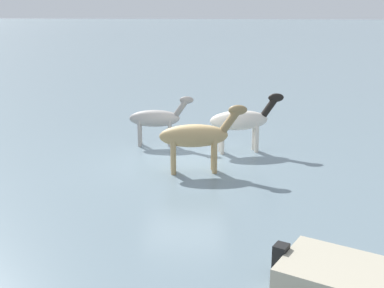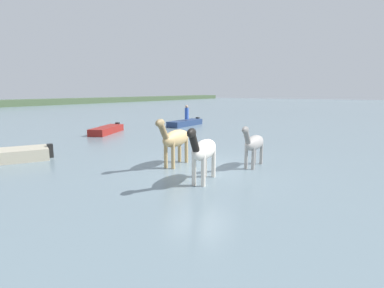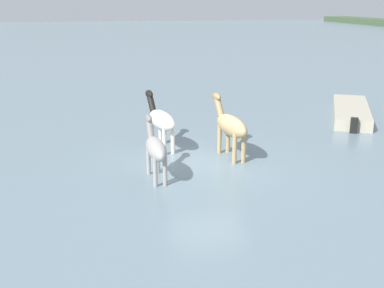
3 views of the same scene
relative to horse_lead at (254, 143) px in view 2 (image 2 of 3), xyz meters
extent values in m
plane|color=slate|center=(-1.06, 1.80, -0.94)|extent=(213.00, 213.00, 0.00)
ellipsoid|color=#9E9993|center=(0.08, 0.01, 0.01)|extent=(1.74, 0.62, 0.57)
cylinder|color=#9E9993|center=(-0.42, -0.17, -0.46)|extent=(0.13, 0.13, 0.94)
cylinder|color=#9E9993|center=(-0.44, 0.11, -0.46)|extent=(0.13, 0.13, 0.94)
cylinder|color=#9E9993|center=(0.60, -0.10, -0.46)|extent=(0.13, 0.13, 0.94)
cylinder|color=#9E9993|center=(0.58, 0.18, -0.46)|extent=(0.13, 0.13, 0.94)
cylinder|color=slate|center=(-0.82, -0.06, 0.38)|extent=(0.53, 0.23, 0.63)
ellipsoid|color=slate|center=(-1.00, -0.07, 0.64)|extent=(0.48, 0.23, 0.25)
ellipsoid|color=tan|center=(-1.42, 2.69, 0.15)|extent=(2.04, 0.88, 0.66)
cylinder|color=tan|center=(-1.98, 2.44, -0.39)|extent=(0.15, 0.15, 1.09)
cylinder|color=tan|center=(-2.03, 2.76, -0.39)|extent=(0.15, 0.15, 1.09)
cylinder|color=tan|center=(-0.81, 2.63, -0.39)|extent=(0.15, 0.15, 1.09)
cylinder|color=tan|center=(-0.86, 2.94, -0.39)|extent=(0.15, 0.15, 1.09)
cylinder|color=olive|center=(-2.45, 2.53, 0.58)|extent=(0.63, 0.32, 0.73)
ellipsoid|color=olive|center=(-2.66, 2.50, 0.88)|extent=(0.57, 0.31, 0.29)
ellipsoid|color=silver|center=(-2.75, 0.59, 0.12)|extent=(1.99, 0.99, 0.64)
cylinder|color=silver|center=(-3.27, 0.31, -0.41)|extent=(0.14, 0.14, 1.06)
cylinder|color=silver|center=(-3.34, 0.61, -0.41)|extent=(0.14, 0.14, 1.06)
cylinder|color=silver|center=(-2.15, 0.57, -0.41)|extent=(0.14, 0.14, 1.06)
cylinder|color=silver|center=(-2.23, 0.87, -0.41)|extent=(0.14, 0.14, 1.06)
cylinder|color=black|center=(-3.74, 0.36, 0.54)|extent=(0.62, 0.35, 0.70)
ellipsoid|color=black|center=(-3.93, 0.31, 0.83)|extent=(0.56, 0.34, 0.28)
cube|color=navy|center=(10.49, 10.47, -0.78)|extent=(3.98, 1.22, 0.62)
cube|color=black|center=(12.57, 10.53, -0.70)|extent=(0.25, 0.29, 0.67)
cube|color=maroon|center=(3.57, 12.38, -0.78)|extent=(3.84, 2.51, 0.61)
cube|color=black|center=(5.36, 13.21, -0.70)|extent=(0.33, 0.35, 0.66)
cube|color=black|center=(-3.35, 8.29, -0.68)|extent=(0.34, 0.36, 0.71)
cylinder|color=#2D51B2|center=(10.40, 10.25, 0.11)|extent=(0.32, 0.32, 0.95)
sphere|color=tan|center=(10.40, 10.25, 0.70)|extent=(0.24, 0.24, 0.24)
camera|label=1|loc=(-2.29, 16.64, 3.95)|focal=47.62mm
camera|label=2|loc=(-11.34, -4.58, 2.03)|focal=29.27mm
camera|label=3|loc=(12.88, -1.63, 4.09)|focal=44.14mm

